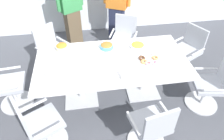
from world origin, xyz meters
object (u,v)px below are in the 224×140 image
(conference_table, at_px, (112,66))
(office_chair_1, at_px, (52,52))
(office_chair_2, at_px, (7,87))
(person_standing_1, at_px, (117,4))
(office_chair_0, at_px, (124,40))
(plate_stack, at_px, (51,73))
(donut_platter, at_px, (148,59))
(office_chair_6, at_px, (187,52))
(person_standing_0, at_px, (71,7))
(office_chair_5, at_px, (211,87))
(office_chair_3, at_px, (40,127))
(snack_bowl_pretzels, at_px, (107,46))
(napkin_pile, at_px, (126,75))
(snack_bowl_chips_orange, at_px, (62,47))
(office_chair_4, at_px, (151,129))
(snack_bowl_chips_yellow, at_px, (138,46))

(conference_table, bearing_deg, office_chair_1, 140.21)
(office_chair_2, xyz_separation_m, person_standing_1, (2.07, 1.70, 0.54))
(person_standing_1, bearing_deg, office_chair_2, 66.72)
(person_standing_1, bearing_deg, office_chair_0, 121.46)
(conference_table, height_order, plate_stack, plate_stack)
(donut_platter, bearing_deg, person_standing_1, 96.53)
(office_chair_6, relative_size, person_standing_0, 0.52)
(office_chair_5, relative_size, donut_platter, 2.84)
(office_chair_3, distance_m, snack_bowl_pretzels, 1.64)
(plate_stack, bearing_deg, person_standing_0, 81.04)
(office_chair_2, height_order, person_standing_1, person_standing_1)
(conference_table, bearing_deg, person_standing_1, 78.04)
(office_chair_2, distance_m, napkin_pile, 1.93)
(snack_bowl_chips_orange, bearing_deg, plate_stack, -103.61)
(office_chair_2, height_order, donut_platter, office_chair_2)
(conference_table, height_order, donut_platter, donut_platter)
(office_chair_6, distance_m, plate_stack, 2.59)
(office_chair_5, xyz_separation_m, person_standing_1, (-1.17, 2.19, 0.54))
(office_chair_0, bearing_deg, snack_bowl_chips_orange, 51.37)
(office_chair_0, distance_m, snack_bowl_chips_orange, 1.42)
(office_chair_4, xyz_separation_m, office_chair_5, (1.17, 0.60, 0.00))
(snack_bowl_pretzels, height_order, donut_platter, snack_bowl_pretzels)
(office_chair_6, bearing_deg, snack_bowl_pretzels, 66.48)
(office_chair_0, height_order, napkin_pile, office_chair_0)
(snack_bowl_chips_yellow, bearing_deg, office_chair_2, -172.92)
(conference_table, height_order, office_chair_5, office_chair_5)
(office_chair_1, height_order, person_standing_0, person_standing_0)
(conference_table, xyz_separation_m, donut_platter, (0.57, -0.08, 0.15))
(snack_bowl_chips_yellow, bearing_deg, snack_bowl_chips_orange, 173.95)
(office_chair_3, xyz_separation_m, office_chair_4, (1.45, -0.24, 0.00))
(office_chair_0, relative_size, person_standing_0, 0.52)
(office_chair_5, distance_m, donut_platter, 1.10)
(office_chair_5, height_order, napkin_pile, office_chair_5)
(office_chair_1, relative_size, snack_bowl_chips_orange, 4.50)
(office_chair_2, xyz_separation_m, snack_bowl_chips_orange, (0.92, 0.41, 0.40))
(conference_table, bearing_deg, snack_bowl_pretzels, 96.24)
(person_standing_1, bearing_deg, office_chair_1, 58.10)
(conference_table, distance_m, person_standing_0, 1.88)
(person_standing_0, xyz_separation_m, plate_stack, (-0.30, -1.93, -0.14))
(office_chair_0, bearing_deg, person_standing_1, -63.02)
(office_chair_4, xyz_separation_m, donut_platter, (0.21, 1.00, 0.37))
(office_chair_1, xyz_separation_m, snack_bowl_chips_orange, (0.26, -0.45, 0.40))
(plate_stack, bearing_deg, office_chair_2, 166.10)
(office_chair_6, relative_size, napkin_pile, 5.59)
(office_chair_2, bearing_deg, snack_bowl_pretzels, 96.39)
(office_chair_4, bearing_deg, conference_table, 96.38)
(conference_table, xyz_separation_m, office_chair_6, (1.54, 0.47, -0.22))
(conference_table, xyz_separation_m, office_chair_0, (0.41, 1.07, -0.22))
(office_chair_6, relative_size, snack_bowl_pretzels, 4.03)
(office_chair_2, relative_size, snack_bowl_chips_orange, 4.50)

